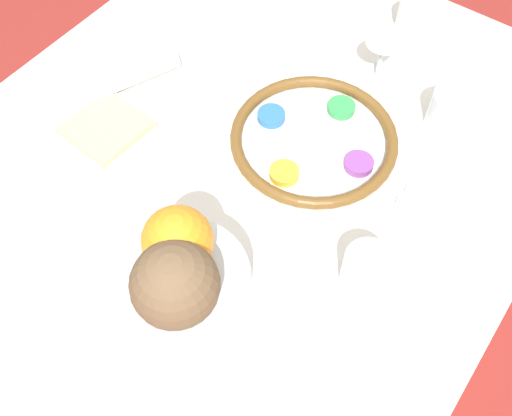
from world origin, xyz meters
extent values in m
plane|color=maroon|center=(0.00, 0.00, 0.00)|extent=(8.00, 8.00, 0.00)
cube|color=silver|center=(0.00, 0.00, 0.38)|extent=(1.12, 0.95, 0.75)
cylinder|color=silver|center=(-0.07, 0.08, 0.76)|extent=(0.29, 0.29, 0.01)
torus|color=brown|center=(-0.07, 0.08, 0.77)|extent=(0.29, 0.29, 0.02)
cylinder|color=gold|center=(0.02, 0.08, 0.77)|extent=(0.05, 0.05, 0.01)
cylinder|color=#844299|center=(-0.07, 0.17, 0.77)|extent=(0.05, 0.05, 0.01)
cylinder|color=#33934C|center=(-0.16, 0.08, 0.77)|extent=(0.05, 0.05, 0.01)
cylinder|color=#2D6BB7|center=(-0.07, -0.01, 0.77)|extent=(0.05, 0.05, 0.01)
cylinder|color=silver|center=(-0.28, 0.08, 0.75)|extent=(0.06, 0.06, 0.00)
cylinder|color=silver|center=(-0.28, 0.08, 0.80)|extent=(0.01, 0.01, 0.08)
cone|color=silver|center=(-0.28, 0.08, 0.86)|extent=(0.07, 0.07, 0.06)
cylinder|color=silver|center=(0.30, 0.10, 0.76)|extent=(0.12, 0.12, 0.01)
cylinder|color=silver|center=(0.30, 0.10, 0.80)|extent=(0.03, 0.03, 0.08)
cylinder|color=silver|center=(0.30, 0.10, 0.85)|extent=(0.19, 0.19, 0.03)
sphere|color=orange|center=(0.27, 0.09, 0.91)|extent=(0.09, 0.09, 0.09)
sphere|color=brown|center=(0.32, 0.13, 0.92)|extent=(0.11, 0.11, 0.11)
cylinder|color=silver|center=(0.12, -0.23, 0.76)|extent=(0.18, 0.18, 0.01)
cube|color=#D1B784|center=(0.12, -0.23, 0.77)|extent=(0.13, 0.13, 0.01)
cylinder|color=white|center=(0.00, -0.27, 0.77)|extent=(0.18, 0.11, 0.04)
cylinder|color=silver|center=(-0.25, 0.24, 0.79)|extent=(0.07, 0.07, 0.07)
cylinder|color=silver|center=(0.10, 0.28, 0.79)|extent=(0.07, 0.07, 0.07)
cylinder|color=silver|center=(-0.43, 0.08, 0.79)|extent=(0.07, 0.07, 0.07)
cube|color=silver|center=(-0.11, 0.34, 0.76)|extent=(0.08, 0.19, 0.01)
cube|color=silver|center=(-0.08, 0.34, 0.76)|extent=(0.07, 0.19, 0.01)
cube|color=silver|center=(0.02, -0.31, 0.76)|extent=(0.17, 0.08, 0.01)
camera|label=1|loc=(0.51, 0.38, 1.56)|focal=42.00mm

